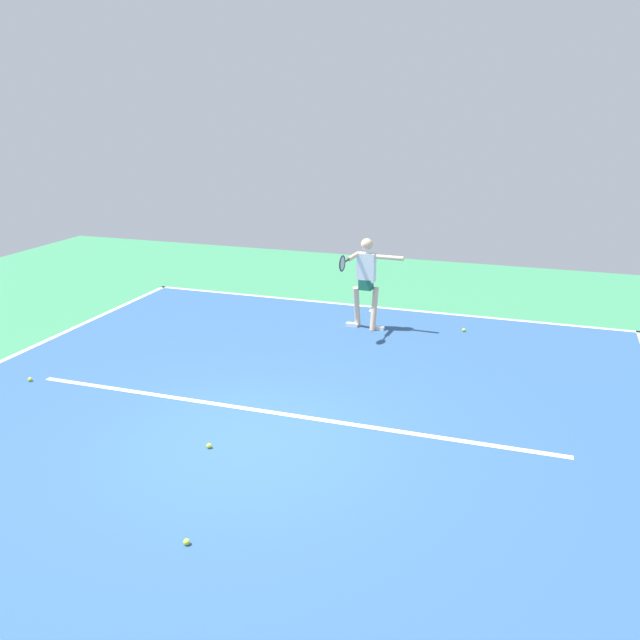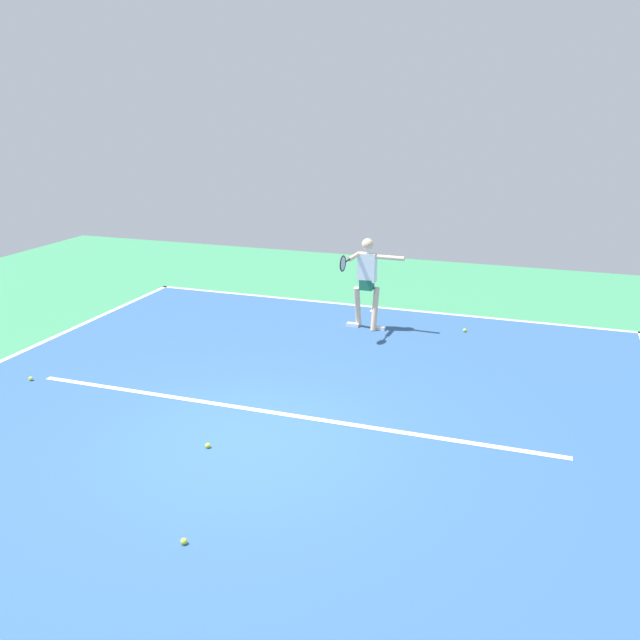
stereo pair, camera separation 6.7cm
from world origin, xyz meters
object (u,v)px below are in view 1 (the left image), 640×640
(tennis_ball_by_sideline, at_px, (30,379))
(tennis_ball_near_player, at_px, (187,542))
(tennis_ball_far_corner, at_px, (209,446))
(tennis_player, at_px, (366,277))
(tennis_ball_near_service_line, at_px, (464,330))

(tennis_ball_by_sideline, height_order, tennis_ball_near_player, same)
(tennis_ball_by_sideline, relative_size, tennis_ball_far_corner, 1.00)
(tennis_ball_by_sideline, bearing_deg, tennis_ball_far_corner, 164.15)
(tennis_player, xyz_separation_m, tennis_ball_near_player, (-0.11, 7.13, -0.99))
(tennis_ball_near_service_line, height_order, tennis_ball_near_player, same)
(tennis_ball_by_sideline, distance_m, tennis_ball_near_service_line, 7.71)
(tennis_player, xyz_separation_m, tennis_ball_far_corner, (0.60, 5.29, -0.99))
(tennis_player, distance_m, tennis_ball_by_sideline, 6.11)
(tennis_player, bearing_deg, tennis_ball_near_player, 93.24)
(tennis_ball_by_sideline, height_order, tennis_ball_far_corner, same)
(tennis_ball_by_sideline, height_order, tennis_ball_near_service_line, same)
(tennis_player, relative_size, tennis_ball_near_player, 26.89)
(tennis_ball_far_corner, bearing_deg, tennis_ball_near_service_line, -113.22)
(tennis_ball_by_sideline, distance_m, tennis_ball_near_player, 5.26)
(tennis_ball_far_corner, bearing_deg, tennis_ball_by_sideline, -15.85)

